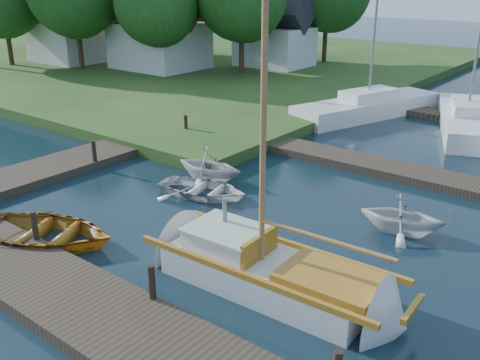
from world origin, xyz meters
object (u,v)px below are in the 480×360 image
Objects in this scene: house_b at (69,32)px; mooring_post_2 at (152,282)px; mooring_post_1 at (35,226)px; marina_boat_1 at (467,118)px; house_c at (275,37)px; tree_2 at (157,2)px; dinghy at (41,228)px; tender_d at (403,213)px; tender_a at (202,186)px; marina_boat_0 at (368,106)px; mooring_post_4 at (94,151)px; mooring_post_5 at (186,124)px; tender_b at (209,163)px; house_a at (159,33)px; sailboat at (274,276)px.

mooring_post_2 is at bearing -32.78° from house_b.
marina_boat_1 reaches higher than mooring_post_1.
tree_2 is (-4.00, -7.95, 2.67)m from house_c.
tender_d is at bearing -72.45° from dinghy.
marina_boat_0 is at bearing -11.35° from tender_a.
mooring_post_4 is at bearing 149.53° from mooring_post_2.
marina_boat_1 is at bearing 0.62° from house_b.
mooring_post_1 is at bearing -67.83° from house_c.
dinghy is 5.39m from tender_a.
mooring_post_5 is 0.08× the size of marina_boat_0.
marina_boat_1 is at bearing -30.56° from tender_b.
house_c reaches higher than tender_a.
marina_boat_1 is at bearing 44.76° from mooring_post_5.
dinghy is 1.78× the size of tender_d.
mooring_post_1 is at bearing 157.27° from tender_a.
mooring_post_1 is 0.19× the size of dinghy.
marina_boat_0 is (-3.95, 18.90, -0.14)m from mooring_post_2.
house_b is (-32.30, 11.99, 2.16)m from tender_d.
house_a reaches higher than house_c.
mooring_post_2 is at bearing -60.14° from house_c.
tender_b is at bearing 122.26° from mooring_post_2.
mooring_post_2 and mooring_post_4 have the same top height.
mooring_post_5 is at bearing 90.00° from mooring_post_4.
marina_boat_1 is 1.70× the size of house_a.
mooring_post_2 is at bearing -44.33° from house_a.
tender_a is at bearing -60.88° from house_c.
house_b reaches higher than mooring_post_5.
mooring_post_2 is 13.12m from mooring_post_5.
marina_boat_0 reaches higher than house_a.
mooring_post_2 is 0.08× the size of sailboat.
mooring_post_5 is at bearing 61.06° from tender_d.
tender_b is (4.25, -3.26, -0.03)m from mooring_post_5.
sailboat is 1.70× the size of house_b.
marina_boat_1 is 22.60m from house_a.
mooring_post_1 is at bearing -37.23° from house_b.
tree_2 is (-11.00, 9.05, 4.55)m from mooring_post_5.
house_b is (-25.25, 12.26, 2.10)m from tender_b.
house_a reaches higher than tender_b.
sailboat is 7.34m from tender_b.
tree_2 is at bearing 128.21° from mooring_post_1.
house_c is at bearing 28.34° from tender_d.
mooring_post_4 is 0.34× the size of tender_d.
marina_boat_1 reaches higher than mooring_post_5.
sailboat is 1.86× the size of house_c.
house_a is (-24.30, 13.99, 2.35)m from tender_d.
marina_boat_0 is at bearing -9.71° from tender_b.
mooring_post_2 is 7.55m from tender_d.
house_b is (-29.50, 19.00, 2.07)m from mooring_post_2.
dinghy is 6.46m from tender_b.
mooring_post_1 is at bearing -68.20° from mooring_post_5.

